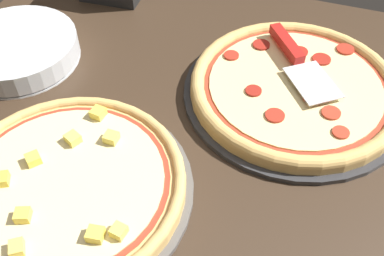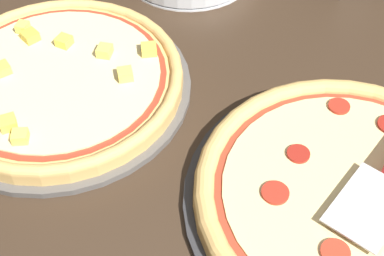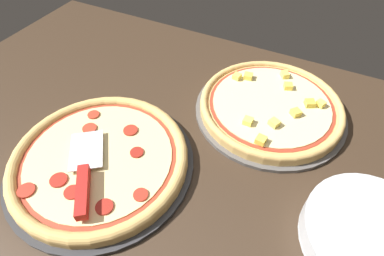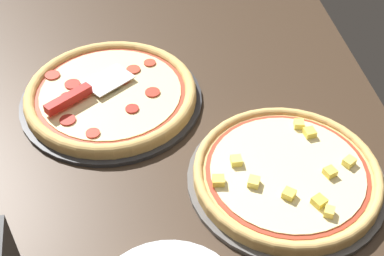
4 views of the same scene
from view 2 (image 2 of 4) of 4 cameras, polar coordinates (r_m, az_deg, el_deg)
The scene contains 5 objects.
ground_plane at distance 70.07cm, azimuth 4.69°, elevation -8.28°, with size 135.41×96.60×3.60cm, color #38281C.
pizza_pan_front at distance 70.17cm, azimuth 16.44°, elevation -7.65°, with size 41.70×41.70×1.00cm, color #2D2D30.
pizza_front at distance 68.71cm, azimuth 16.78°, elevation -6.80°, with size 39.20×39.20×2.89cm.
pizza_pan_back at distance 82.78cm, azimuth -13.79°, elevation 4.19°, with size 39.09×39.09×1.00cm, color #565451.
pizza_back at distance 81.44cm, azimuth -14.05°, elevation 5.19°, with size 36.75×36.75×3.73cm.
Camera 2 is at (-35.53, 14.43, 56.84)cm, focal length 50.00 mm.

